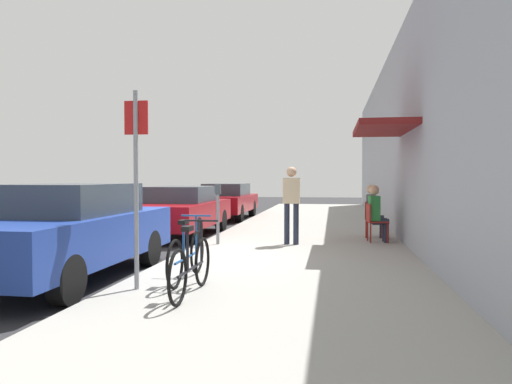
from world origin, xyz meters
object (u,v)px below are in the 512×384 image
object	(u,v)px
parked_car_0	(68,231)
parking_meter	(218,209)
cafe_chair_0	(374,220)
seated_patron_0	(377,211)
seated_patron_1	(374,209)
pedestrian_standing	(291,199)
bicycle_0	(191,266)
cafe_chair_1	(371,217)
street_sign	(136,174)
parked_car_1	(181,210)
parked_car_2	(226,200)
bicycle_1	(187,255)

from	to	relation	value
parked_car_0	parking_meter	distance (m)	3.77
cafe_chair_0	seated_patron_0	world-z (taller)	seated_patron_0
parking_meter	seated_patron_1	world-z (taller)	parking_meter
seated_patron_0	pedestrian_standing	bearing A→B (deg)	-159.67
bicycle_0	cafe_chair_1	size ratio (longest dim) A/B	1.97
seated_patron_1	parking_meter	bearing A→B (deg)	-152.84
cafe_chair_0	seated_patron_1	size ratio (longest dim) A/B	0.67
street_sign	pedestrian_standing	distance (m)	4.86
street_sign	cafe_chair_0	bearing A→B (deg)	56.44
seated_patron_0	pedestrian_standing	distance (m)	2.03
parked_car_1	parking_meter	distance (m)	2.70
parked_car_1	pedestrian_standing	bearing A→B (deg)	-32.30
seated_patron_0	seated_patron_1	distance (m)	0.88
parked_car_2	seated_patron_0	distance (m)	8.50
parked_car_2	pedestrian_standing	bearing A→B (deg)	-67.33
street_sign	cafe_chair_1	bearing A→B (deg)	60.44
seated_patron_0	seated_patron_1	xyz separation A→B (m)	(-0.00, 0.88, 0.00)
parking_meter	cafe_chair_0	size ratio (longest dim) A/B	1.52
cafe_chair_0	seated_patron_1	distance (m)	0.90
parked_car_1	parking_meter	xyz separation A→B (m)	(1.55, -2.20, 0.18)
parked_car_1	bicycle_1	bearing A→B (deg)	-71.39
parked_car_0	pedestrian_standing	xyz separation A→B (m)	(3.15, 3.65, 0.35)
bicycle_1	seated_patron_0	world-z (taller)	seated_patron_0
parked_car_1	parking_meter	world-z (taller)	parking_meter
parked_car_1	bicycle_0	distance (m)	7.12
seated_patron_0	cafe_chair_1	size ratio (longest dim) A/B	1.48
parked_car_1	parked_car_2	size ratio (longest dim) A/B	1.00
parked_car_1	cafe_chair_1	size ratio (longest dim) A/B	5.06
seated_patron_1	cafe_chair_0	bearing A→B (deg)	-93.88
pedestrian_standing	bicycle_1	bearing A→B (deg)	-106.33
seated_patron_0	parking_meter	bearing A→B (deg)	-165.36
parked_car_1	cafe_chair_0	world-z (taller)	parked_car_1
parked_car_0	cafe_chair_1	world-z (taller)	parked_car_0
parked_car_0	seated_patron_1	bearing A→B (deg)	46.06
parking_meter	bicycle_0	world-z (taller)	parking_meter
seated_patron_0	cafe_chair_1	xyz separation A→B (m)	(-0.06, 0.88, -0.19)
bicycle_1	bicycle_0	bearing A→B (deg)	-69.27
street_sign	seated_patron_1	distance (m)	7.11
parked_car_1	seated_patron_1	bearing A→B (deg)	-4.77
parked_car_1	pedestrian_standing	distance (m)	3.75
bicycle_1	parking_meter	bearing A→B (deg)	96.84
pedestrian_standing	cafe_chair_1	bearing A→B (deg)	40.93
bicycle_1	cafe_chair_0	distance (m)	5.50
parked_car_1	bicycle_0	size ratio (longest dim) A/B	2.57
parked_car_1	bicycle_0	world-z (taller)	parked_car_1
bicycle_1	parked_car_1	bearing A→B (deg)	108.61
parked_car_2	cafe_chair_1	bearing A→B (deg)	-50.22
parked_car_0	parking_meter	size ratio (longest dim) A/B	3.33
parked_car_0	cafe_chair_0	distance (m)	6.60
cafe_chair_0	street_sign	bearing A→B (deg)	-123.56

